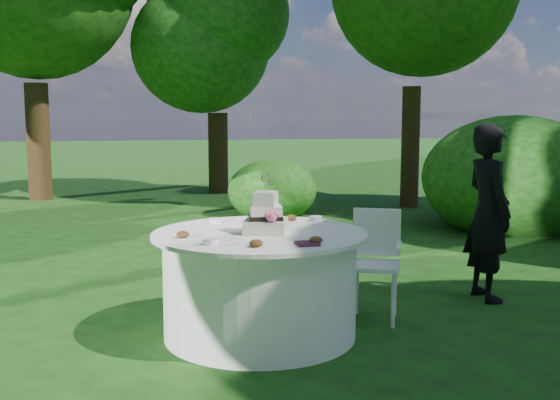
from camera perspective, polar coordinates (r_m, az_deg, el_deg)
The scene contains 9 objects.
ground at distance 4.93m, azimuth -1.74°, elevation -11.65°, with size 80.00×80.00×0.00m, color #14350E.
napkins at distance 4.27m, azimuth 2.39°, elevation -3.81°, with size 0.14×0.14×0.02m, color #451D32.
feather_plume at distance 4.32m, azimuth -4.29°, elevation -3.73°, with size 0.48×0.07×0.01m, color white.
guest at distance 5.98m, azimuth 17.68°, elevation -1.02°, with size 0.56×0.37×1.55m, color black.
table at distance 4.82m, azimuth -1.76°, elevation -7.28°, with size 1.56×1.56×0.77m.
cake at distance 4.69m, azimuth -1.25°, elevation -1.51°, with size 0.37×0.37×0.42m.
chair at distance 5.25m, azimuth 8.32°, elevation -4.74°, with size 0.50×0.50×0.87m.
votives at distance 4.90m, azimuth -0.90°, elevation -2.23°, with size 1.05×0.97×0.04m.
petal_cups at distance 4.56m, azimuth -1.56°, elevation -2.89°, with size 0.99×1.07×0.05m.
Camera 1 is at (-0.86, -4.59, 1.60)m, focal length 42.00 mm.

